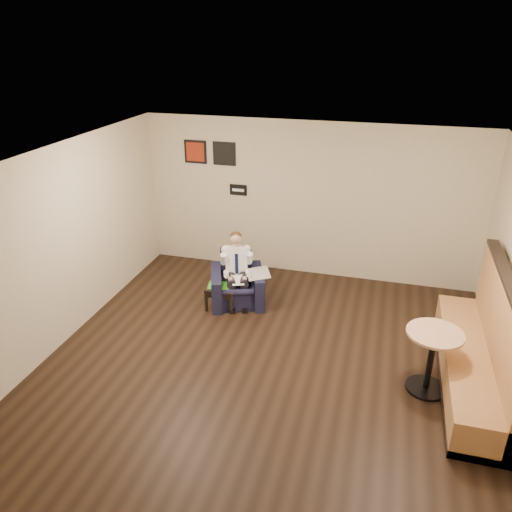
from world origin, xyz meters
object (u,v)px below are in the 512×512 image
(green_folder, at_px, (220,285))
(cafe_table, at_px, (430,361))
(seated_man, at_px, (237,274))
(armchair, at_px, (237,280))
(coffee_mug, at_px, (233,281))
(smartphone, at_px, (227,282))
(side_table, at_px, (222,296))
(banquette, at_px, (476,335))

(green_folder, height_order, cafe_table, cafe_table)
(seated_man, relative_size, cafe_table, 1.32)
(armchair, xyz_separation_m, seated_man, (0.04, -0.10, 0.15))
(green_folder, height_order, coffee_mug, coffee_mug)
(coffee_mug, bearing_deg, green_folder, -143.59)
(seated_man, relative_size, smartphone, 9.43)
(coffee_mug, xyz_separation_m, cafe_table, (3.03, -1.39, 0.00))
(armchair, height_order, smartphone, armchair)
(side_table, height_order, banquette, banquette)
(armchair, bearing_deg, green_folder, -154.74)
(seated_man, distance_m, cafe_table, 3.26)
(banquette, bearing_deg, green_folder, 165.26)
(coffee_mug, distance_m, cafe_table, 3.34)
(seated_man, distance_m, smartphone, 0.27)
(armchair, xyz_separation_m, cafe_table, (2.98, -1.49, 0.02))
(banquette, bearing_deg, armchair, 161.02)
(seated_man, height_order, green_folder, seated_man)
(banquette, distance_m, cafe_table, 0.66)
(smartphone, bearing_deg, green_folder, -103.96)
(seated_man, xyz_separation_m, cafe_table, (2.95, -1.39, -0.13))
(green_folder, relative_size, cafe_table, 0.45)
(green_folder, height_order, smartphone, green_folder)
(seated_man, height_order, coffee_mug, seated_man)
(armchair, relative_size, banquette, 0.30)
(armchair, relative_size, green_folder, 2.21)
(cafe_table, bearing_deg, smartphone, 155.64)
(armchair, distance_m, seated_man, 0.19)
(armchair, xyz_separation_m, green_folder, (-0.22, -0.22, -0.02))
(side_table, relative_size, cafe_table, 0.55)
(armchair, distance_m, coffee_mug, 0.11)
(side_table, relative_size, banquette, 0.17)
(side_table, relative_size, green_folder, 1.22)
(green_folder, relative_size, smartphone, 3.21)
(armchair, distance_m, banquette, 3.71)
(armchair, bearing_deg, seated_man, -90.00)
(green_folder, distance_m, banquette, 3.85)
(coffee_mug, bearing_deg, banquette, -17.32)
(green_folder, distance_m, coffee_mug, 0.22)
(seated_man, relative_size, green_folder, 2.93)
(cafe_table, bearing_deg, side_table, 157.99)
(green_folder, relative_size, banquette, 0.14)
(coffee_mug, bearing_deg, armchair, 64.01)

